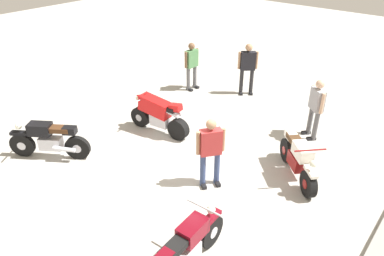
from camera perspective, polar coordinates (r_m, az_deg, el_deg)
The scene contains 10 objects.
ground_plane at distance 9.29m, azimuth -0.55°, elevation -4.90°, with size 40.00×40.00×0.00m, color #ADAAA3.
curb_edge at distance 7.82m, azimuth 27.39°, elevation -16.23°, with size 14.00×0.30×0.15m, color gray.
motorcycle_maroon_cruiser at distance 6.39m, azimuth -0.83°, elevation -18.46°, with size 2.09×0.70×1.09m.
motorcycle_red_sportbike at distance 10.20m, azimuth -5.36°, elevation 2.28°, with size 0.70×1.96×1.14m.
motorcycle_cream_vintage at distance 8.79m, azimuth 16.34°, elevation -4.68°, with size 1.46×1.52×1.07m.
motorcycle_black_cruiser at distance 9.77m, azimuth -21.59°, elevation -1.71°, with size 1.28×1.79×1.09m.
person_in_gray_shirt at distance 10.30m, azimuth 18.92°, elevation 3.39°, with size 0.54×0.57×1.71m.
person_in_green_shirt at distance 12.85m, azimuth -0.06°, elevation 10.14°, with size 0.65×0.33×1.69m.
person_in_red_shirt at distance 7.93m, azimuth 2.93°, elevation -3.27°, with size 0.58×0.51×1.69m.
person_in_black_shirt at distance 12.58m, azimuth 8.73°, elevation 9.68°, with size 0.55×0.58×1.78m.
Camera 1 is at (5.82, 4.94, 5.29)m, focal length 33.93 mm.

